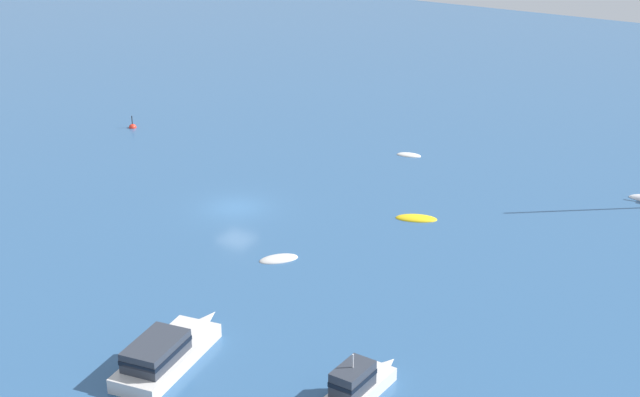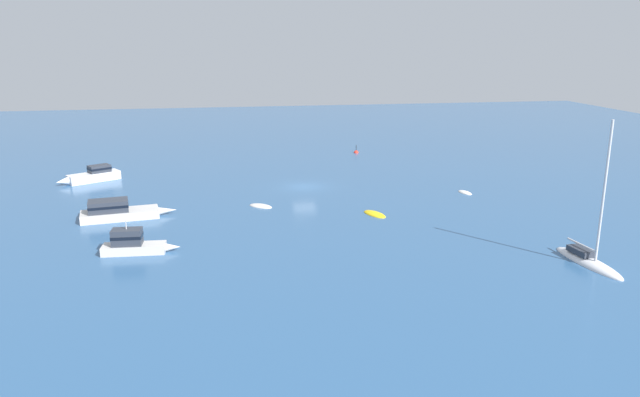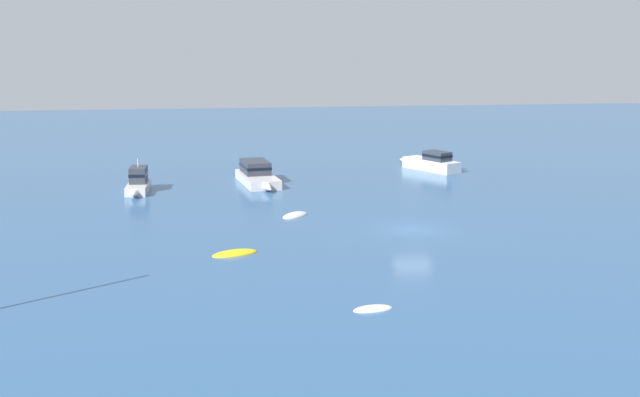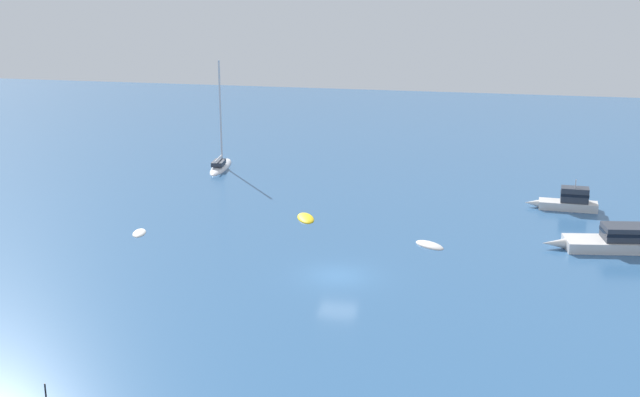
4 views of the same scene
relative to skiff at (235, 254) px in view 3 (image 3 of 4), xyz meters
name	(u,v)px [view 3 (image 3 of 4)]	position (x,y,z in m)	size (l,w,h in m)	color
ground_plane	(413,230)	(-11.88, -4.86, 0.00)	(164.16, 164.16, 0.00)	#2D5684
skiff	(235,254)	(0.00, 0.00, 0.00)	(3.16, 2.29, 0.49)	yellow
rib	(373,310)	(-6.25, 11.61, 0.00)	(2.19, 1.38, 0.40)	silver
powerboat	(138,182)	(6.93, -20.94, 0.76)	(1.84, 5.91, 2.63)	silver
cabin_cruiser	(430,162)	(-18.73, -28.50, 0.70)	(4.88, 6.80, 1.78)	white
motor_cruiser	(257,175)	(-2.73, -23.46, 0.74)	(3.53, 8.62, 1.82)	silver
dinghy	(295,216)	(-4.61, -10.30, 0.00)	(2.55, 2.73, 0.47)	silver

